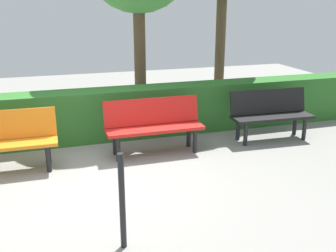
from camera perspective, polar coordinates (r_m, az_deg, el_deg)
The scene contains 6 objects.
ground_plane at distance 5.57m, azimuth -11.53°, elevation -7.38°, with size 16.14×16.14×0.00m, color gray.
bench_black at distance 7.03m, azimuth 14.69°, elevation 1.94°, with size 1.43×0.53×0.86m.
bench_red at distance 6.19m, azimuth -2.10°, elevation 0.40°, with size 1.54×0.47×0.86m.
bench_orange at distance 5.98m, azimuth -23.16°, elevation -1.76°, with size 1.53×0.47×0.86m.
hedge_row at distance 7.00m, azimuth -4.85°, elevation 2.05°, with size 12.14×0.53×0.88m, color #2D6B28.
railing_post_mid at distance 3.85m, azimuth -6.69°, elevation -10.91°, with size 0.06×0.06×1.00m, color black.
Camera 1 is at (0.39, 5.04, 2.35)m, focal length 41.85 mm.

